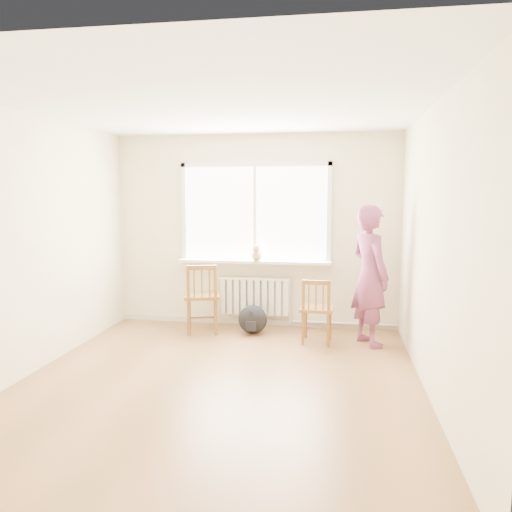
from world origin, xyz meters
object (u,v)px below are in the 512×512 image
at_px(chair_left, 202,298).
at_px(person, 370,276).
at_px(cat, 257,254).
at_px(backpack, 253,320).
at_px(chair_right, 317,311).

distance_m(chair_left, person, 2.23).
bearing_deg(cat, person, -22.76).
xyz_separation_m(person, backpack, (-1.51, 0.24, -0.68)).
relative_size(chair_left, backpack, 2.43).
bearing_deg(chair_left, chair_right, 155.97).
distance_m(chair_right, cat, 1.23).
height_order(chair_left, chair_right, chair_left).
relative_size(chair_left, person, 0.54).
bearing_deg(chair_right, person, -169.81).
relative_size(chair_right, backpack, 2.13).
bearing_deg(chair_right, chair_left, -5.50).
distance_m(chair_right, person, 0.79).
distance_m(chair_left, backpack, 0.74).
xyz_separation_m(chair_left, person, (2.19, -0.17, 0.39)).
bearing_deg(person, chair_left, 56.67).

